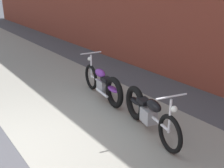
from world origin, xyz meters
name	(u,v)px	position (x,y,z in m)	size (l,w,h in m)	color
ground_plane	(17,150)	(0.00, 0.00, 0.00)	(80.00, 80.00, 0.00)	#47474C
sidewalk_slab	(100,121)	(0.00, 1.75, 0.00)	(36.00, 3.50, 0.01)	gray
motorcycle_purple	(104,84)	(-0.90, 2.48, 0.40)	(2.00, 0.64, 1.03)	black
motorcycle_black	(147,111)	(0.80, 2.31, 0.40)	(1.97, 0.75, 1.03)	black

